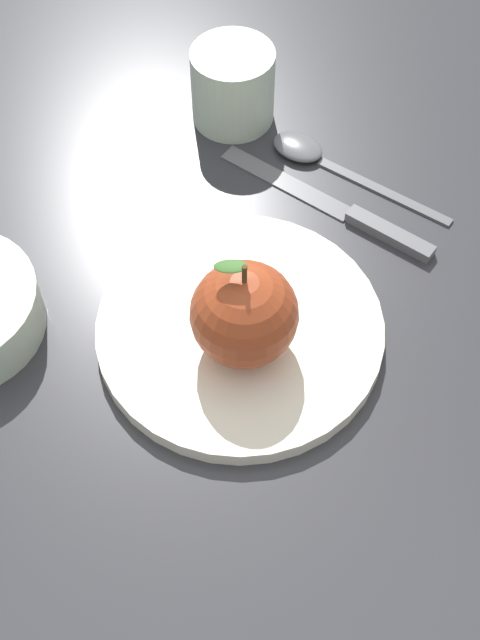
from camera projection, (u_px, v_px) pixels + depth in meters
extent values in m
plane|color=#2D2D33|center=(237.00, 314.00, 0.66)|extent=(2.40, 2.40, 0.00)
cylinder|color=silver|center=(240.00, 329.00, 0.64)|extent=(0.22, 0.22, 0.01)
torus|color=silver|center=(240.00, 327.00, 0.64)|extent=(0.22, 0.22, 0.01)
sphere|color=#9E3D1E|center=(244.00, 314.00, 0.59)|extent=(0.08, 0.08, 0.08)
cylinder|color=#4C3319|center=(244.00, 275.00, 0.55)|extent=(0.00, 0.00, 0.02)
ellipsoid|color=#386628|center=(231.00, 266.00, 0.55)|extent=(0.03, 0.02, 0.01)
cylinder|color=#B2C6B2|center=(233.00, 86.00, 0.76)|extent=(0.08, 0.08, 0.07)
torus|color=#B2C6B2|center=(233.00, 56.00, 0.73)|extent=(0.08, 0.08, 0.01)
cylinder|color=gray|center=(233.00, 57.00, 0.73)|extent=(0.06, 0.06, 0.01)
cube|color=#59595E|center=(286.00, 182.00, 0.74)|extent=(0.13, 0.05, 0.00)
cube|color=#59595E|center=(390.00, 234.00, 0.70)|extent=(0.08, 0.03, 0.01)
ellipsoid|color=#59595E|center=(298.00, 147.00, 0.76)|extent=(0.05, 0.04, 0.01)
cube|color=#59595E|center=(384.00, 191.00, 0.73)|extent=(0.13, 0.04, 0.01)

